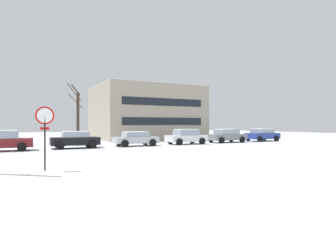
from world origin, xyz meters
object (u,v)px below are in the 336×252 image
object	(u,v)px
stop_sign	(45,126)
parked_car_silver	(136,138)
parked_car_black	(75,139)
parked_car_gray	(227,136)
parked_car_blue	(262,135)
parked_car_white	(186,137)
parked_car_maroon	(0,141)

from	to	relation	value
stop_sign	parked_car_silver	size ratio (longest dim) A/B	0.68
stop_sign	parked_car_black	bearing A→B (deg)	74.21
parked_car_black	parked_car_silver	xyz separation A→B (m)	(5.27, -0.10, -0.04)
parked_car_black	parked_car_gray	xyz separation A→B (m)	(15.80, 0.02, 0.03)
parked_car_blue	parked_car_gray	bearing A→B (deg)	-179.96
parked_car_silver	parked_car_white	xyz separation A→B (m)	(5.27, -0.11, 0.07)
parked_car_white	parked_car_gray	world-z (taller)	parked_car_white
parked_car_silver	parked_car_maroon	bearing A→B (deg)	-179.72
parked_car_silver	stop_sign	bearing A→B (deg)	-127.38
parked_car_white	parked_car_silver	bearing A→B (deg)	178.76
parked_car_gray	parked_car_black	bearing A→B (deg)	-179.93
parked_car_black	parked_car_silver	world-z (taller)	parked_car_black
parked_car_white	parked_car_blue	distance (m)	10.54
parked_car_gray	parked_car_blue	size ratio (longest dim) A/B	1.07
parked_car_black	parked_car_white	size ratio (longest dim) A/B	0.98
stop_sign	parked_car_white	world-z (taller)	stop_sign
stop_sign	parked_car_silver	world-z (taller)	stop_sign
parked_car_white	parked_car_blue	bearing A→B (deg)	1.30
parked_car_black	parked_car_gray	world-z (taller)	parked_car_gray
parked_car_white	parked_car_gray	size ratio (longest dim) A/B	0.93
stop_sign	parked_car_gray	world-z (taller)	stop_sign
parked_car_maroon	parked_car_black	size ratio (longest dim) A/B	1.12
parked_car_black	parked_car_silver	bearing A→B (deg)	-1.10
parked_car_blue	parked_car_black	bearing A→B (deg)	-179.94
parked_car_maroon	parked_car_silver	distance (m)	10.53
parked_car_blue	parked_car_white	bearing A→B (deg)	-178.70
parked_car_silver	parked_car_blue	xyz separation A→B (m)	(15.80, 0.12, 0.07)
stop_sign	parked_car_gray	bearing A→B (deg)	30.43
parked_car_maroon	parked_car_blue	distance (m)	26.34
parked_car_maroon	parked_car_white	world-z (taller)	parked_car_maroon
stop_sign	parked_car_blue	world-z (taller)	stop_sign
parked_car_maroon	parked_car_blue	size ratio (longest dim) A/B	1.09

